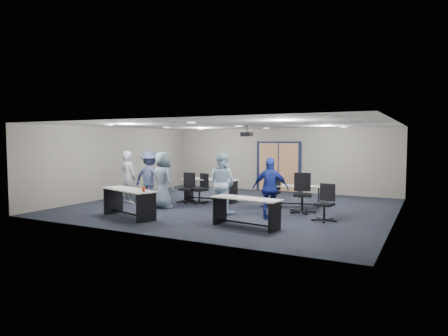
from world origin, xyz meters
The scene contains 24 objects.
floor centered at (0.00, 0.00, 0.00)m, with size 10.00×10.00×0.00m, color black.
back_wall centered at (0.00, 4.50, 1.35)m, with size 10.00×0.04×2.70m, color gray.
front_wall centered at (0.00, -4.50, 1.35)m, with size 10.00×0.04×2.70m, color gray.
left_wall centered at (-5.00, 0.00, 1.35)m, with size 0.04×9.00×2.70m, color gray.
right_wall centered at (5.00, 0.00, 1.35)m, with size 0.04×9.00×2.70m, color gray.
ceiling centered at (0.00, 0.00, 2.70)m, with size 10.00×9.00×0.04m, color white.
double_door centered at (0.00, 4.46, 1.05)m, with size 2.00×0.07×2.20m.
exit_sign centered at (-1.60, 4.44, 2.45)m, with size 0.32×0.07×0.18m.
ceiling_projector centered at (0.30, 0.50, 2.40)m, with size 0.35×0.32×0.37m.
ceiling_can_lights centered at (0.00, 0.25, 2.67)m, with size 6.24×5.74×0.02m, color white, non-canonical shape.
table_front_left centered at (-1.77, -3.04, 0.56)m, with size 2.10×1.25×0.94m.
table_front_right centered at (1.72, -2.65, 0.51)m, with size 1.91×0.86×0.75m.
table_back_left centered at (-1.16, 0.60, 0.56)m, with size 2.06×0.78×0.82m.
table_back_right centered at (1.83, 0.99, 0.48)m, with size 1.81×0.99×0.95m.
chair_back_a centered at (-1.77, -0.02, 0.53)m, with size 0.66×0.66×1.05m, color black, non-canonical shape.
chair_back_b centered at (-1.31, 0.08, 0.52)m, with size 0.65×0.65×1.04m, color black, non-canonical shape.
chair_back_c centered at (1.21, 0.47, 0.53)m, with size 0.67×0.67×1.06m, color black, non-canonical shape.
chair_back_d centered at (2.40, -0.06, 0.60)m, with size 0.76×0.76×1.20m, color black, non-canonical shape.
chair_loose_right centered at (3.29, -0.99, 0.51)m, with size 0.64×0.64×1.01m, color black, non-canonical shape.
person_gray centered at (-3.49, -1.09, 0.92)m, with size 0.67×0.44×1.83m, color #A0A7AE.
person_plaid centered at (-1.87, -1.31, 0.92)m, with size 0.89×0.58×1.83m, color slate.
person_lightblue centered at (0.25, -1.20, 0.92)m, with size 0.89×0.69×1.83m, color #BADCF7.
person_navy centered at (1.90, -1.42, 0.86)m, with size 1.01×0.42×1.72m, color navy.
person_back centered at (-2.84, -0.73, 0.92)m, with size 1.18×0.68×1.83m, color #394167.
Camera 1 is at (5.86, -11.75, 2.20)m, focal length 32.00 mm.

